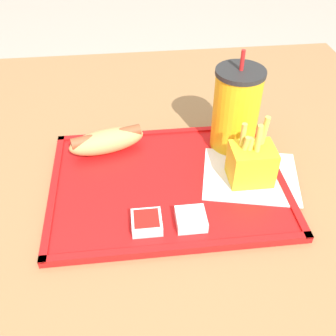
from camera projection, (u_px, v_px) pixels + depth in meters
name	position (u px, v px, depth m)	size (l,w,h in m)	color
dining_table	(149.00, 295.00, 0.92)	(1.14, 1.07, 0.72)	olive
food_tray	(168.00, 183.00, 0.68)	(0.40, 0.30, 0.01)	red
paper_napkin	(250.00, 176.00, 0.68)	(0.19, 0.17, 0.00)	white
soda_cup	(236.00, 109.00, 0.70)	(0.09, 0.09, 0.19)	gold
hot_dog_far	(107.00, 140.00, 0.72)	(0.15, 0.09, 0.04)	tan
fries_carton	(251.00, 162.00, 0.65)	(0.07, 0.06, 0.12)	gold
sauce_cup_mayo	(191.00, 219.00, 0.60)	(0.05, 0.05, 0.02)	silver
sauce_cup_ketchup	(145.00, 222.00, 0.59)	(0.05, 0.05, 0.02)	silver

